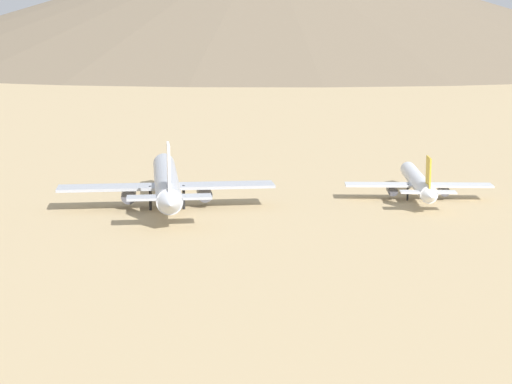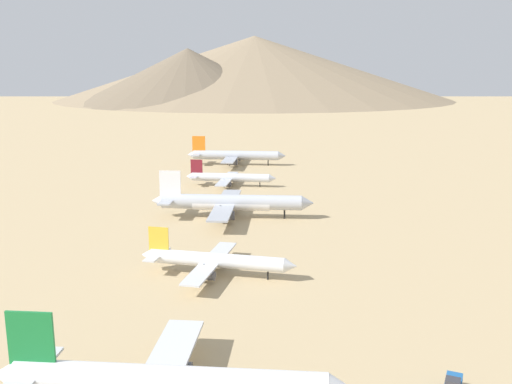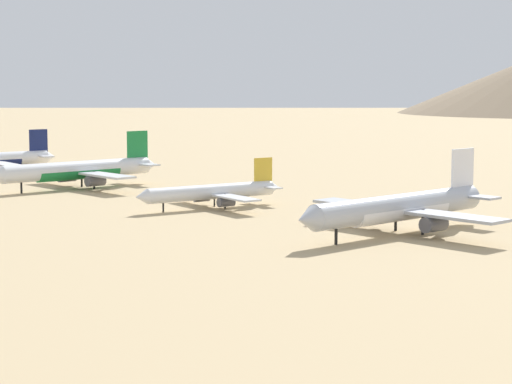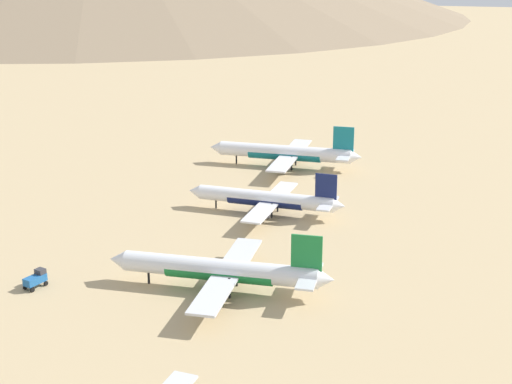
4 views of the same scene
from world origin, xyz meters
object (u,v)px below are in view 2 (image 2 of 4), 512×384
at_px(parked_jet_2, 166,383).
at_px(parked_jet_5, 229,178).
at_px(parked_jet_4, 230,202).
at_px(parked_jet_3, 215,260).
at_px(parked_jet_6, 235,155).

height_order(parked_jet_2, parked_jet_5, parked_jet_2).
relative_size(parked_jet_4, parked_jet_5, 1.41).
relative_size(parked_jet_2, parked_jet_4, 0.97).
xyz_separation_m(parked_jet_3, parked_jet_5, (-12.96, 102.13, -0.01)).
bearing_deg(parked_jet_3, parked_jet_2, -86.43).
height_order(parked_jet_5, parked_jet_6, parked_jet_6).
relative_size(parked_jet_2, parked_jet_5, 1.36).
distance_m(parked_jet_2, parked_jet_5, 157.69).
bearing_deg(parked_jet_5, parked_jet_3, -82.77).
bearing_deg(parked_jet_4, parked_jet_5, 99.43).
bearing_deg(parked_jet_3, parked_jet_5, 97.23).
bearing_deg(parked_jet_4, parked_jet_6, 97.78).
height_order(parked_jet_2, parked_jet_6, parked_jet_2).
distance_m(parked_jet_3, parked_jet_6, 155.81).
xyz_separation_m(parked_jet_2, parked_jet_3, (-3.42, 54.70, -1.25)).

